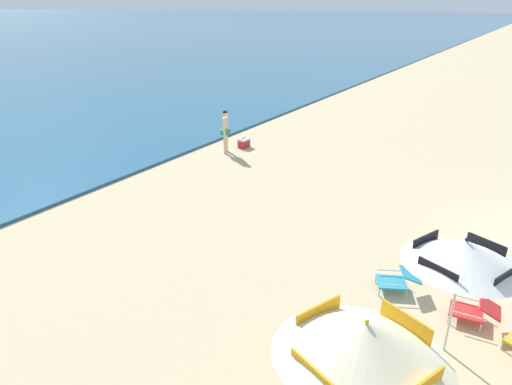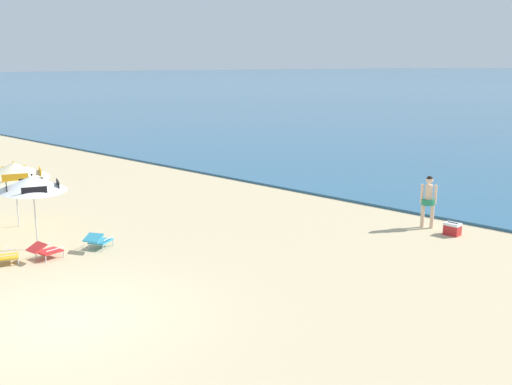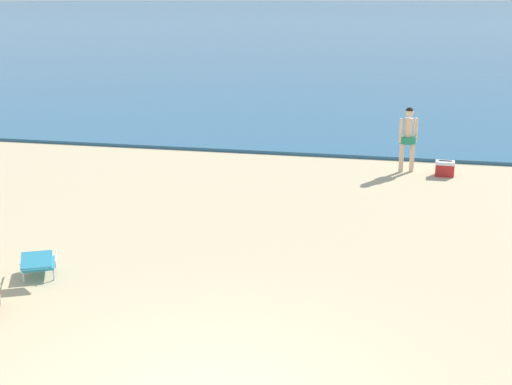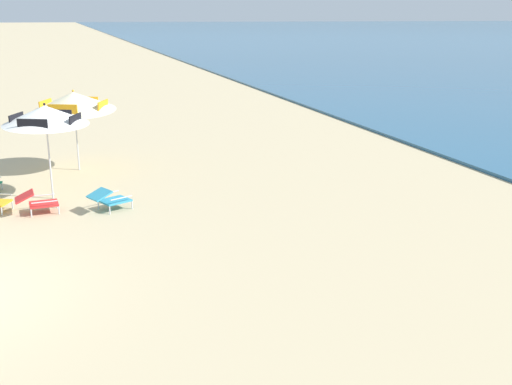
# 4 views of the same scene
# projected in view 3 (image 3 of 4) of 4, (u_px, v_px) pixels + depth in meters

# --- Properties ---
(ocean_water) EXTENTS (800.00, 800.00, 0.10)m
(ocean_water) POSITION_uv_depth(u_px,v_px,m) (408.00, 5.00, 395.79)
(ocean_water) COLOR #285B7F
(ocean_water) RESTS_ON ground
(lounge_chair_under_umbrella) EXTENTS (0.85, 1.01, 0.51)m
(lounge_chair_under_umbrella) POSITION_uv_depth(u_px,v_px,m) (38.00, 263.00, 11.52)
(lounge_chair_under_umbrella) COLOR teal
(lounge_chair_under_umbrella) RESTS_ON ground
(person_standing_near_shore) EXTENTS (0.49, 0.43, 1.77)m
(person_standing_near_shore) POSITION_uv_depth(u_px,v_px,m) (408.00, 135.00, 18.36)
(person_standing_near_shore) COLOR beige
(person_standing_near_shore) RESTS_ON ground
(cooler_box) EXTENTS (0.50, 0.36, 0.43)m
(cooler_box) POSITION_uv_depth(u_px,v_px,m) (445.00, 168.00, 18.16)
(cooler_box) COLOR red
(cooler_box) RESTS_ON ground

